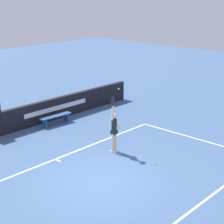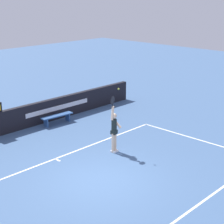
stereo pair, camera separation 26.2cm
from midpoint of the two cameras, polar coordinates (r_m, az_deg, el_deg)
name	(u,v)px [view 2 (the right image)]	position (r m, az deg, el deg)	size (l,w,h in m)	color
ground_plane	(101,180)	(13.37, -1.07, -10.08)	(60.00, 60.00, 0.00)	#3E5B85
court_lines	(108,183)	(13.15, 0.03, -10.56)	(11.26, 5.88, 0.00)	white
back_wall	(1,123)	(17.86, -15.72, -1.60)	(16.58, 0.24, 1.09)	black
tennis_player	(114,129)	(15.20, 0.81, -2.57)	(0.48, 0.44, 2.38)	beige
tennis_ball	(119,89)	(14.67, 1.50, 3.45)	(0.07, 0.07, 0.07)	#CFD939
courtside_bench_near	(57,117)	(18.81, -7.79, -0.75)	(1.71, 0.47, 0.45)	#2E538B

